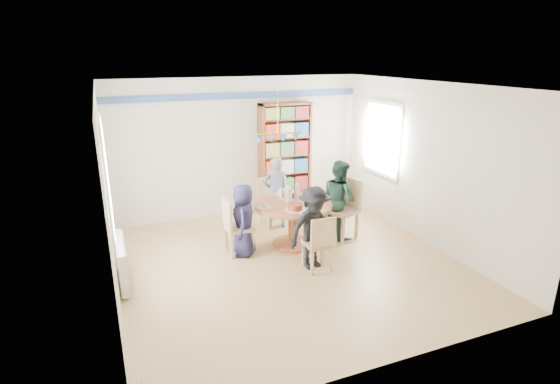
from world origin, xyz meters
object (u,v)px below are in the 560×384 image
radiator (122,262)px  dining_table (293,214)px  chair_right (345,205)px  chair_near (320,241)px  bookshelf (285,158)px  chair_far (269,199)px  person_near (313,228)px  person_left (244,220)px  person_far (276,193)px  chair_left (234,224)px  person_right (339,199)px

radiator → dining_table: bearing=6.8°
chair_right → chair_near: chair_right is taller
dining_table → bookshelf: bearing=71.6°
chair_far → bookshelf: size_ratio=0.41×
dining_table → person_near: person_near is taller
radiator → person_left: (1.87, 0.29, 0.24)m
person_far → person_near: (-0.07, -1.70, -0.04)m
person_far → chair_right: bearing=149.3°
chair_near → person_left: person_left is taller
chair_left → chair_near: size_ratio=1.07×
chair_far → person_far: person_far is taller
chair_right → person_near: size_ratio=0.83×
radiator → person_far: person_far is taller
chair_far → bookshelf: bookshelf is taller
person_far → bookshelf: bearing=-110.7°
dining_table → radiator: bearing=-173.2°
bookshelf → dining_table: bearing=-108.4°
chair_far → dining_table: bearing=-88.6°
dining_table → person_near: (-0.04, -0.85, 0.08)m
chair_right → chair_far: bearing=134.0°
dining_table → chair_left: 1.01m
chair_left → bookshelf: 2.39m
chair_far → person_far: bearing=-73.1°
person_near → bookshelf: (0.61, 2.57, 0.44)m
person_left → chair_right: bearing=107.8°
person_left → bookshelf: bookshelf is taller
chair_near → person_near: (-0.03, 0.16, 0.15)m
chair_near → bookshelf: bookshelf is taller
dining_table → person_left: bearing=-177.6°
radiator → chair_far: bearing=26.7°
chair_left → person_far: size_ratio=0.70×
dining_table → bookshelf: 1.88m
chair_right → person_left: size_ratio=0.90×
chair_right → person_far: 1.30m
chair_left → chair_near: chair_left is taller
chair_far → person_right: 1.37m
chair_near → person_left: 1.30m
dining_table → chair_near: size_ratio=1.48×
chair_right → person_far: bearing=138.0°
chair_left → person_right: bearing=0.7°
person_far → person_near: size_ratio=1.06×
dining_table → chair_far: bearing=91.4°
radiator → chair_near: 2.82m
radiator → chair_left: bearing=11.4°
chair_left → dining_table: bearing=-1.3°
chair_near → person_right: (0.91, 1.06, 0.21)m
chair_far → person_left: person_left is taller
person_right → person_near: (-0.94, -0.90, -0.05)m
person_left → radiator: bearing=-64.1°
dining_table → person_near: 0.86m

